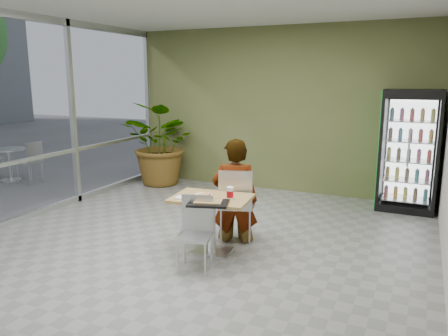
% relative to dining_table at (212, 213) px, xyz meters
% --- Properties ---
extents(ground, '(7.00, 7.00, 0.00)m').
position_rel_dining_table_xyz_m(ground, '(-0.30, -0.01, -0.54)').
color(ground, gray).
rests_on(ground, ground).
extents(room_envelope, '(6.00, 7.00, 3.20)m').
position_rel_dining_table_xyz_m(room_envelope, '(-0.30, -0.01, 1.06)').
color(room_envelope, '#BCB8A9').
rests_on(room_envelope, ground).
extents(storefront_frame, '(0.10, 7.00, 3.20)m').
position_rel_dining_table_xyz_m(storefront_frame, '(-3.30, -0.01, 1.06)').
color(storefront_frame, silver).
rests_on(storefront_frame, ground).
extents(dining_table, '(1.03, 0.77, 0.75)m').
position_rel_dining_table_xyz_m(dining_table, '(0.00, 0.00, 0.00)').
color(dining_table, tan).
rests_on(dining_table, ground).
extents(chair_far, '(0.58, 0.58, 1.02)m').
position_rel_dining_table_xyz_m(chair_far, '(0.12, 0.51, 0.06)').
color(chair_far, silver).
rests_on(chair_far, ground).
extents(chair_near, '(0.47, 0.47, 0.86)m').
position_rel_dining_table_xyz_m(chair_near, '(0.01, -0.45, -0.03)').
color(chair_near, silver).
rests_on(chair_near, ground).
extents(seated_woman, '(0.74, 0.60, 1.73)m').
position_rel_dining_table_xyz_m(seated_woman, '(0.08, 0.56, 0.03)').
color(seated_woman, black).
rests_on(seated_woman, ground).
extents(pizza_plate, '(0.29, 0.22, 0.03)m').
position_rel_dining_table_xyz_m(pizza_plate, '(-0.12, 0.01, 0.23)').
color(pizza_plate, white).
rests_on(pizza_plate, dining_table).
extents(soda_cup, '(0.09, 0.09, 0.16)m').
position_rel_dining_table_xyz_m(soda_cup, '(0.26, -0.01, 0.29)').
color(soda_cup, white).
rests_on(soda_cup, dining_table).
extents(napkin_stack, '(0.14, 0.14, 0.02)m').
position_rel_dining_table_xyz_m(napkin_stack, '(-0.31, -0.22, 0.22)').
color(napkin_stack, white).
rests_on(napkin_stack, dining_table).
extents(cafeteria_tray, '(0.55, 0.47, 0.03)m').
position_rel_dining_table_xyz_m(cafeteria_tray, '(0.11, -0.31, 0.23)').
color(cafeteria_tray, black).
rests_on(cafeteria_tray, dining_table).
extents(beverage_fridge, '(0.93, 0.72, 2.03)m').
position_rel_dining_table_xyz_m(beverage_fridge, '(2.17, 3.11, 0.48)').
color(beverage_fridge, black).
rests_on(beverage_fridge, ground).
extents(potted_plant, '(1.86, 1.70, 1.75)m').
position_rel_dining_table_xyz_m(potted_plant, '(-2.56, 2.91, 0.34)').
color(potted_plant, '#255D26').
rests_on(potted_plant, ground).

